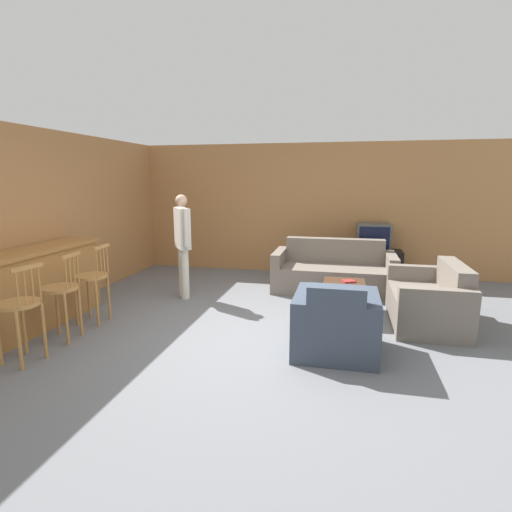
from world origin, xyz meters
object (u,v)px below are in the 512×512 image
at_px(bar_chair_mid, 61,294).
at_px(bar_chair_far, 92,281).
at_px(armchair_near, 336,326).
at_px(loveseat_right, 429,302).
at_px(couch_far, 333,273).
at_px(book_on_table, 349,281).
at_px(coffee_table, 344,290).
at_px(tv_unit, 372,265).
at_px(person_by_window, 183,240).
at_px(tv, 373,237).
at_px(bar_chair_near, 20,310).

relative_size(bar_chair_mid, bar_chair_far, 1.00).
xyz_separation_m(armchair_near, loveseat_right, (1.19, 1.19, -0.01)).
xyz_separation_m(couch_far, book_on_table, (0.25, -1.05, 0.13)).
height_order(couch_far, coffee_table, couch_far).
distance_m(bar_chair_far, loveseat_right, 4.48).
bearing_deg(bar_chair_far, couch_far, 36.75).
xyz_separation_m(tv_unit, person_by_window, (-3.05, -1.89, 0.66)).
bearing_deg(coffee_table, couch_far, 98.45).
distance_m(bar_chair_far, coffee_table, 3.44).
distance_m(tv, book_on_table, 2.07).
bearing_deg(person_by_window, loveseat_right, -6.73).
height_order(bar_chair_mid, coffee_table, bar_chair_mid).
relative_size(bar_chair_near, person_by_window, 0.63).
height_order(armchair_near, person_by_window, person_by_window).
bearing_deg(person_by_window, tv, 31.77).
relative_size(bar_chair_mid, couch_far, 0.52).
bearing_deg(loveseat_right, coffee_table, 172.38).
bearing_deg(tv_unit, coffee_table, -103.20).
bearing_deg(bar_chair_far, book_on_table, 20.64).
height_order(loveseat_right, book_on_table, loveseat_right).
xyz_separation_m(armchair_near, coffee_table, (0.08, 1.34, 0.05)).
xyz_separation_m(loveseat_right, tv_unit, (-0.60, 2.32, -0.02)).
bearing_deg(bar_chair_mid, loveseat_right, 19.14).
distance_m(bar_chair_mid, couch_far, 4.25).
relative_size(couch_far, person_by_window, 1.22).
bearing_deg(bar_chair_far, bar_chair_mid, -90.01).
bearing_deg(book_on_table, couch_far, 103.22).
xyz_separation_m(couch_far, person_by_window, (-2.35, -0.96, 0.64)).
height_order(bar_chair_mid, couch_far, bar_chair_mid).
distance_m(couch_far, person_by_window, 2.62).
bearing_deg(tv, loveseat_right, -75.49).
relative_size(tv, person_by_window, 0.37).
distance_m(bar_chair_mid, armchair_near, 3.22).
relative_size(bar_chair_mid, tv, 1.73).
bearing_deg(bar_chair_far, coffee_table, 18.02).
bearing_deg(tv, coffee_table, -103.22).
xyz_separation_m(tv_unit, tv, (0.00, -0.00, 0.54)).
bearing_deg(bar_chair_near, tv_unit, 49.73).
distance_m(couch_far, coffee_table, 1.25).
bearing_deg(tv, bar_chair_far, -139.44).
xyz_separation_m(couch_far, tv, (0.69, 0.93, 0.52)).
distance_m(loveseat_right, coffee_table, 1.12).
bearing_deg(armchair_near, couch_far, 92.35).
bearing_deg(book_on_table, person_by_window, 177.99).
bearing_deg(bar_chair_near, person_by_window, 74.16).
distance_m(bar_chair_mid, book_on_table, 3.82).
relative_size(bar_chair_far, tv_unit, 0.97).
bearing_deg(bar_chair_near, coffee_table, 34.97).
bearing_deg(coffee_table, bar_chair_near, -145.03).
distance_m(bar_chair_near, loveseat_right, 4.88).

